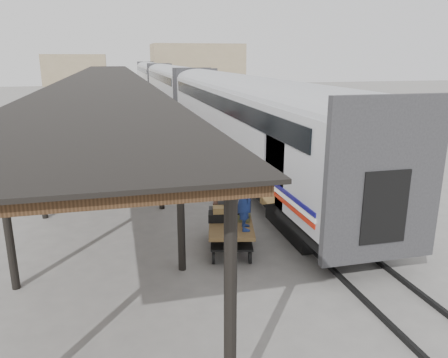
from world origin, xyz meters
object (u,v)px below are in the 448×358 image
baggage_cart (231,228)px  pedestrian (112,137)px  porter (246,196)px  luggage_tug (117,125)px

baggage_cart → pedestrian: (-3.33, 15.28, 0.16)m
baggage_cart → porter: size_ratio=1.37×
porter → pedestrian: bearing=23.1°
baggage_cart → pedestrian: bearing=115.0°
pedestrian → luggage_tug: bearing=-95.8°
baggage_cart → porter: bearing=-56.2°
baggage_cart → pedestrian: 15.64m
baggage_cart → pedestrian: pedestrian is taller
luggage_tug → pedestrian: pedestrian is taller
baggage_cart → porter: porter is taller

